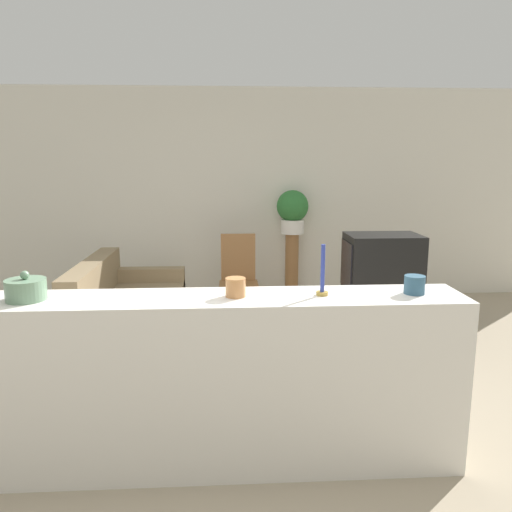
{
  "coord_description": "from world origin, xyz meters",
  "views": [
    {
      "loc": [
        0.05,
        -3.06,
        1.81
      ],
      "look_at": [
        0.35,
        1.86,
        0.85
      ],
      "focal_mm": 35.0,
      "sensor_mm": 36.0,
      "label": 1
    }
  ],
  "objects": [
    {
      "name": "coffee_tin",
      "position": [
        1.13,
        -0.32,
        1.09
      ],
      "size": [
        0.12,
        0.12,
        0.11
      ],
      "color": "#335B75",
      "rests_on": "foreground_counter"
    },
    {
      "name": "candle_jar",
      "position": [
        0.1,
        -0.32,
        1.09
      ],
      "size": [
        0.11,
        0.11,
        0.11
      ],
      "color": "#C6844C",
      "rests_on": "foreground_counter"
    },
    {
      "name": "decorative_bowl",
      "position": [
        -1.06,
        -0.32,
        1.1
      ],
      "size": [
        0.22,
        0.22,
        0.17
      ],
      "color": "gray",
      "rests_on": "foreground_counter"
    },
    {
      "name": "foreground_counter",
      "position": [
        0.0,
        -0.32,
        0.52
      ],
      "size": [
        2.83,
        0.44,
        1.04
      ],
      "color": "white",
      "rests_on": "ground_plane"
    },
    {
      "name": "ground_plane",
      "position": [
        0.0,
        0.0,
        0.0
      ],
      "size": [
        14.0,
        14.0,
        0.0
      ],
      "primitive_type": "plane",
      "color": "tan"
    },
    {
      "name": "plant_stand",
      "position": [
        0.88,
        3.14,
        0.44
      ],
      "size": [
        0.17,
        0.17,
        0.89
      ],
      "color": "olive",
      "rests_on": "ground_plane"
    },
    {
      "name": "candlestick",
      "position": [
        0.6,
        -0.32,
        1.14
      ],
      "size": [
        0.07,
        0.07,
        0.3
      ],
      "color": "#B7933D",
      "rests_on": "foreground_counter"
    },
    {
      "name": "couch",
      "position": [
        -0.93,
        1.69,
        0.3
      ],
      "size": [
        0.92,
        1.61,
        0.85
      ],
      "color": "#847051",
      "rests_on": "ground_plane"
    },
    {
      "name": "wooden_chair",
      "position": [
        0.18,
        2.49,
        0.51
      ],
      "size": [
        0.44,
        0.44,
        0.97
      ],
      "color": "olive",
      "rests_on": "ground_plane"
    },
    {
      "name": "television",
      "position": [
        1.57,
        1.64,
        0.8
      ],
      "size": [
        0.72,
        0.49,
        0.59
      ],
      "color": "black",
      "rests_on": "tv_stand"
    },
    {
      "name": "wall_back",
      "position": [
        0.0,
        3.43,
        1.35
      ],
      "size": [
        9.0,
        0.06,
        2.7
      ],
      "color": "silver",
      "rests_on": "ground_plane"
    },
    {
      "name": "potted_plant",
      "position": [
        0.88,
        3.14,
        1.18
      ],
      "size": [
        0.4,
        0.4,
        0.54
      ],
      "color": "white",
      "rests_on": "plant_stand"
    },
    {
      "name": "tv_stand",
      "position": [
        1.58,
        1.64,
        0.25
      ],
      "size": [
        0.76,
        0.51,
        0.5
      ],
      "color": "olive",
      "rests_on": "ground_plane"
    }
  ]
}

